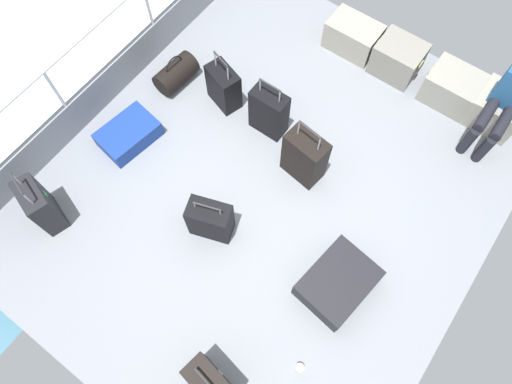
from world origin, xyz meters
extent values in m
cube|color=gray|center=(0.00, 0.00, -0.03)|extent=(4.40, 5.20, 0.06)
cube|color=gray|center=(-2.17, 0.00, 0.23)|extent=(0.06, 5.20, 0.45)
cylinder|color=silver|center=(-2.17, -0.69, 0.50)|extent=(0.04, 0.04, 1.00)
cylinder|color=silver|center=(-2.17, 0.69, 0.50)|extent=(0.04, 0.04, 1.00)
cylinder|color=silver|center=(-2.17, 0.00, 1.00)|extent=(0.04, 4.16, 0.04)
cube|color=white|center=(-3.60, 0.00, -0.34)|extent=(2.40, 7.28, 0.01)
cube|color=#9E9989|center=(-0.30, 2.11, 0.19)|extent=(0.62, 0.40, 0.38)
torus|color=tan|center=(-0.62, 2.11, 0.26)|extent=(0.02, 0.12, 0.12)
torus|color=tan|center=(0.02, 2.11, 0.26)|extent=(0.02, 0.12, 0.12)
cube|color=gray|center=(0.30, 2.11, 0.21)|extent=(0.52, 0.43, 0.42)
torus|color=tan|center=(0.03, 2.11, 0.29)|extent=(0.02, 0.12, 0.12)
torus|color=tan|center=(0.57, 2.11, 0.29)|extent=(0.02, 0.12, 0.12)
cube|color=gray|center=(1.01, 2.12, 0.19)|extent=(0.60, 0.46, 0.39)
torus|color=tan|center=(0.70, 2.12, 0.27)|extent=(0.02, 0.12, 0.12)
torus|color=tan|center=(1.32, 2.12, 0.27)|extent=(0.02, 0.12, 0.12)
cube|color=#9E9989|center=(1.54, 2.14, 0.20)|extent=(0.52, 0.50, 0.40)
torus|color=tan|center=(1.27, 2.14, 0.28)|extent=(0.02, 0.12, 0.12)
cylinder|color=black|center=(1.63, 1.79, 0.44)|extent=(0.12, 0.40, 0.12)
cylinder|color=black|center=(1.63, 1.59, 0.20)|extent=(0.11, 0.11, 0.40)
cylinder|color=black|center=(1.45, 1.79, 0.44)|extent=(0.12, 0.40, 0.12)
cylinder|color=black|center=(1.45, 1.59, 0.20)|extent=(0.11, 0.11, 0.40)
cube|color=black|center=(1.13, -0.52, 0.13)|extent=(0.64, 0.77, 0.25)
cube|color=white|center=(1.18, -0.16, 0.17)|extent=(0.05, 0.01, 0.08)
cube|color=black|center=(-0.21, -0.76, 0.25)|extent=(0.47, 0.36, 0.51)
cylinder|color=#A5A8AD|center=(-0.33, -0.80, 0.56)|extent=(0.02, 0.02, 0.10)
cylinder|color=#A5A8AD|center=(-0.09, -0.72, 0.56)|extent=(0.02, 0.02, 0.10)
cylinder|color=#2D2D2D|center=(-0.21, -0.76, 0.61)|extent=(0.26, 0.11, 0.02)
cube|color=silver|center=(-0.25, -0.64, 0.42)|extent=(0.05, 0.02, 0.08)
cube|color=black|center=(0.16, 0.33, 0.32)|extent=(0.45, 0.31, 0.64)
cylinder|color=#A5A8AD|center=(0.04, 0.35, 0.74)|extent=(0.02, 0.02, 0.21)
cylinder|color=#A5A8AD|center=(0.29, 0.32, 0.74)|extent=(0.02, 0.02, 0.21)
cylinder|color=#2D2D2D|center=(0.16, 0.33, 0.84)|extent=(0.27, 0.06, 0.02)
cube|color=white|center=(0.18, 0.46, 0.52)|extent=(0.05, 0.01, 0.08)
cube|color=black|center=(-1.64, -1.63, 0.30)|extent=(0.46, 0.32, 0.59)
cylinder|color=#A5A8AD|center=(-1.76, -1.59, 0.70)|extent=(0.02, 0.02, 0.21)
cylinder|color=#A5A8AD|center=(-1.52, -1.66, 0.70)|extent=(0.02, 0.02, 0.21)
cylinder|color=#2D2D2D|center=(-1.64, -1.63, 0.81)|extent=(0.26, 0.10, 0.02)
cube|color=green|center=(-1.61, -1.52, 0.44)|extent=(0.05, 0.02, 0.08)
cube|color=black|center=(-0.45, 0.57, 0.30)|extent=(0.40, 0.21, 0.61)
cylinder|color=#A5A8AD|center=(-0.57, 0.57, 0.69)|extent=(0.02, 0.02, 0.17)
cylinder|color=#A5A8AD|center=(-0.33, 0.57, 0.69)|extent=(0.02, 0.02, 0.17)
cylinder|color=#2D2D2D|center=(-0.45, 0.57, 0.78)|extent=(0.26, 0.02, 0.02)
cube|color=green|center=(-0.45, 0.68, 0.50)|extent=(0.05, 0.01, 0.08)
cube|color=navy|center=(-1.61, -0.46, 0.10)|extent=(0.52, 0.69, 0.21)
cube|color=green|center=(-1.56, -0.14, 0.12)|extent=(0.05, 0.01, 0.08)
cube|color=black|center=(-1.07, 0.57, 0.26)|extent=(0.44, 0.34, 0.52)
cylinder|color=#A5A8AD|center=(-1.18, 0.61, 0.62)|extent=(0.02, 0.02, 0.21)
cylinder|color=#A5A8AD|center=(-0.96, 0.54, 0.62)|extent=(0.02, 0.02, 0.21)
cylinder|color=#2D2D2D|center=(-1.07, 0.57, 0.72)|extent=(0.24, 0.09, 0.02)
cube|color=white|center=(-1.03, 0.69, 0.34)|extent=(0.05, 0.02, 0.08)
cube|color=black|center=(0.72, -1.92, 0.29)|extent=(0.48, 0.30, 0.57)
cylinder|color=#A5A8AD|center=(0.58, -1.90, 0.61)|extent=(0.02, 0.02, 0.08)
cylinder|color=#2D2D2D|center=(0.72, -1.92, 0.66)|extent=(0.29, 0.07, 0.02)
cube|color=white|center=(0.74, -1.80, 0.46)|extent=(0.05, 0.01, 0.08)
cylinder|color=black|center=(-1.69, 0.46, 0.14)|extent=(0.32, 0.53, 0.28)
torus|color=black|center=(-1.69, 0.46, 0.29)|extent=(0.04, 0.24, 0.24)
cylinder|color=white|center=(1.26, -1.36, 0.05)|extent=(0.08, 0.08, 0.10)
camera|label=1|loc=(1.07, -1.77, 4.50)|focal=32.46mm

